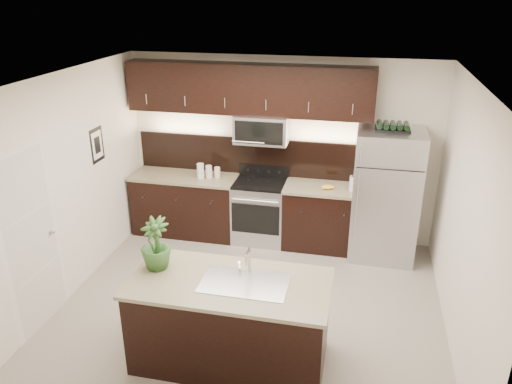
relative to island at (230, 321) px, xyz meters
The scene contains 12 objects.
ground 1.07m from the island, 90.68° to the left, with size 4.50×4.50×0.00m, color gray.
room_walls 1.54m from the island, 97.55° to the left, with size 4.52×4.02×2.71m.
counter_run 2.69m from the island, 99.99° to the left, with size 3.51×0.65×0.94m.
upper_fixtures 3.29m from the island, 98.95° to the left, with size 3.49×0.40×1.66m.
island is the anchor object (origin of this frame).
sink_faucet 0.51m from the island, ahead, with size 0.84×0.50×0.28m.
refrigerator 3.03m from the island, 59.62° to the left, with size 0.88×0.80×1.83m, color #B2B2B7.
wine_rack 3.32m from the island, 59.62° to the left, with size 0.45×0.28×0.11m.
plant 1.08m from the island, behind, with size 0.30×0.30×0.54m, color #2A4F1F.
canisters 2.89m from the island, 111.95° to the left, with size 0.33×0.17×0.23m.
french_press 2.87m from the island, 67.60° to the left, with size 0.11×0.11×0.31m.
bananas 2.70m from the island, 75.31° to the left, with size 0.18×0.14×0.06m, color gold.
Camera 1 is at (1.15, -4.92, 3.60)m, focal length 35.00 mm.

